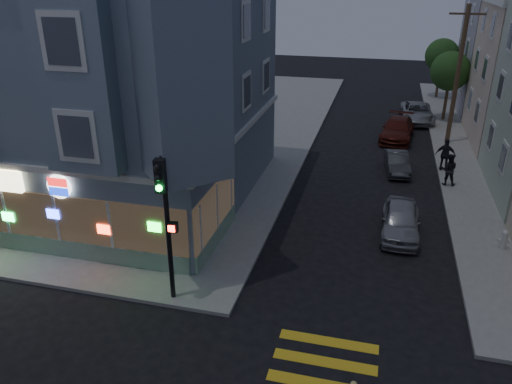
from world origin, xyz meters
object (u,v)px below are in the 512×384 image
at_px(utility_pole, 458,74).
at_px(parked_car_d, 417,113).
at_px(pedestrian_a, 449,169).
at_px(parked_car_a, 401,220).
at_px(street_tree_near, 450,71).
at_px(parked_car_c, 397,129).
at_px(traffic_signal, 165,207).
at_px(parked_car_b, 397,163).
at_px(fire_hydrant, 504,239).
at_px(pedestrian_b, 445,155).
at_px(street_tree_far, 442,55).

relative_size(utility_pole, parked_car_d, 1.75).
height_order(pedestrian_a, parked_car_a, pedestrian_a).
xyz_separation_m(street_tree_near, parked_car_a, (-3.46, -20.30, -3.22)).
relative_size(parked_car_c, parked_car_d, 0.99).
relative_size(utility_pole, traffic_signal, 1.65).
height_order(parked_car_b, fire_hydrant, parked_car_b).
height_order(pedestrian_b, parked_car_d, pedestrian_b).
bearing_deg(utility_pole, pedestrian_a, -94.99).
height_order(utility_pole, street_tree_far, utility_pole).
bearing_deg(parked_car_b, parked_car_c, 83.59).
xyz_separation_m(street_tree_near, street_tree_far, (0.00, 8.00, 0.00)).
bearing_deg(parked_car_d, pedestrian_a, -88.59).
bearing_deg(fire_hydrant, parked_car_a, 173.54).
bearing_deg(traffic_signal, street_tree_near, 58.23).
bearing_deg(parked_car_a, parked_car_d, 86.91).
distance_m(parked_car_a, traffic_signal, 11.30).
bearing_deg(pedestrian_b, parked_car_d, -77.23).
bearing_deg(fire_hydrant, street_tree_near, 92.20).
relative_size(utility_pole, street_tree_near, 1.70).
bearing_deg(pedestrian_a, traffic_signal, 56.18).
relative_size(street_tree_far, parked_car_b, 1.49).
bearing_deg(pedestrian_a, street_tree_near, -89.71).
relative_size(pedestrian_a, parked_car_b, 0.50).
distance_m(pedestrian_a, parked_car_c, 8.57).
height_order(utility_pole, pedestrian_a, utility_pole).
relative_size(pedestrian_a, fire_hydrant, 2.04).
bearing_deg(street_tree_near, street_tree_far, 90.00).
xyz_separation_m(utility_pole, traffic_signal, (-11.26, -21.64, -0.96)).
bearing_deg(parked_car_a, pedestrian_a, 68.76).
bearing_deg(pedestrian_b, fire_hydrant, 107.40).
bearing_deg(street_tree_near, fire_hydrant, -87.80).
bearing_deg(pedestrian_a, utility_pole, -91.02).
distance_m(utility_pole, street_tree_near, 6.06).
distance_m(pedestrian_b, parked_car_d, 11.16).
relative_size(utility_pole, parked_car_b, 2.53).
relative_size(street_tree_far, parked_car_c, 1.04).
bearing_deg(utility_pole, pedestrian_b, -96.91).
bearing_deg(traffic_signal, pedestrian_b, 47.10).
relative_size(utility_pole, fire_hydrant, 10.28).
xyz_separation_m(street_tree_near, parked_car_c, (-3.60, -5.89, -3.20)).
xyz_separation_m(street_tree_near, parked_car_d, (-2.08, -0.69, -3.22)).
xyz_separation_m(street_tree_far, parked_car_b, (-3.60, -20.37, -3.35)).
distance_m(utility_pole, traffic_signal, 24.42).
relative_size(street_tree_far, fire_hydrant, 6.05).
xyz_separation_m(pedestrian_a, fire_hydrant, (1.70, -6.77, -0.43)).
distance_m(pedestrian_a, parked_car_d, 13.39).
bearing_deg(traffic_signal, utility_pole, 53.26).
relative_size(parked_car_b, fire_hydrant, 4.06).
height_order(utility_pole, pedestrian_b, utility_pole).
bearing_deg(parked_car_d, pedestrian_b, -87.57).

